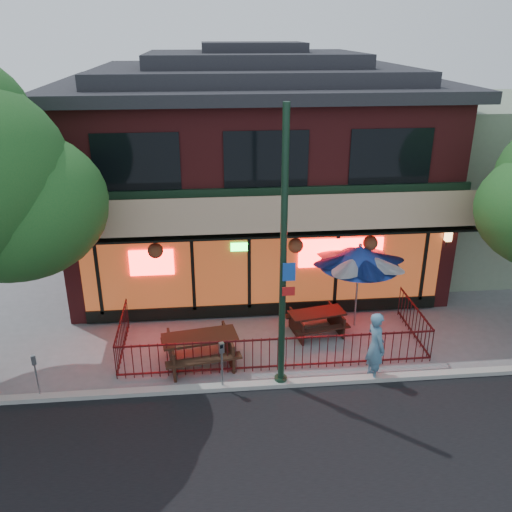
{
  "coord_description": "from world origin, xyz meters",
  "views": [
    {
      "loc": [
        -1.74,
        -11.8,
        8.39
      ],
      "look_at": [
        -0.4,
        2.0,
        2.55
      ],
      "focal_mm": 38.0,
      "sensor_mm": 36.0,
      "label": 1
    }
  ],
  "objects_px": {
    "patio_umbrella": "(360,256)",
    "parking_meter_far": "(35,369)",
    "street_light": "(283,272)",
    "parking_meter_near": "(222,358)",
    "picnic_table_left": "(200,346)",
    "picnic_table_right": "(317,319)",
    "pedestrian": "(376,346)"
  },
  "relations": [
    {
      "from": "picnic_table_right",
      "to": "picnic_table_left",
      "type": "bearing_deg",
      "value": -159.63
    },
    {
      "from": "parking_meter_near",
      "to": "parking_meter_far",
      "type": "bearing_deg",
      "value": 178.98
    },
    {
      "from": "picnic_table_left",
      "to": "picnic_table_right",
      "type": "xyz_separation_m",
      "value": [
        3.43,
        1.27,
        -0.1
      ]
    },
    {
      "from": "street_light",
      "to": "patio_umbrella",
      "type": "xyz_separation_m",
      "value": [
        2.65,
        2.72,
        -0.86
      ]
    },
    {
      "from": "parking_meter_near",
      "to": "parking_meter_far",
      "type": "xyz_separation_m",
      "value": [
        -4.49,
        0.08,
        -0.09
      ]
    },
    {
      "from": "parking_meter_far",
      "to": "patio_umbrella",
      "type": "bearing_deg",
      "value": 17.49
    },
    {
      "from": "picnic_table_left",
      "to": "pedestrian",
      "type": "distance_m",
      "value": 4.6
    },
    {
      "from": "patio_umbrella",
      "to": "street_light",
      "type": "bearing_deg",
      "value": -134.23
    },
    {
      "from": "picnic_table_left",
      "to": "parking_meter_near",
      "type": "xyz_separation_m",
      "value": [
        0.54,
        -1.19,
        0.36
      ]
    },
    {
      "from": "parking_meter_far",
      "to": "parking_meter_near",
      "type": "bearing_deg",
      "value": -1.02
    },
    {
      "from": "street_light",
      "to": "parking_meter_near",
      "type": "bearing_deg",
      "value": -177.03
    },
    {
      "from": "street_light",
      "to": "patio_umbrella",
      "type": "height_order",
      "value": "street_light"
    },
    {
      "from": "street_light",
      "to": "patio_umbrella",
      "type": "distance_m",
      "value": 3.89
    },
    {
      "from": "street_light",
      "to": "pedestrian",
      "type": "height_order",
      "value": "street_light"
    },
    {
      "from": "patio_umbrella",
      "to": "parking_meter_far",
      "type": "xyz_separation_m",
      "value": [
        -8.63,
        -2.72,
        -1.47
      ]
    },
    {
      "from": "patio_umbrella",
      "to": "parking_meter_far",
      "type": "distance_m",
      "value": 9.17
    },
    {
      "from": "pedestrian",
      "to": "patio_umbrella",
      "type": "bearing_deg",
      "value": -16.16
    },
    {
      "from": "picnic_table_right",
      "to": "parking_meter_near",
      "type": "relative_size",
      "value": 1.36
    },
    {
      "from": "picnic_table_left",
      "to": "pedestrian",
      "type": "relative_size",
      "value": 1.17
    },
    {
      "from": "picnic_table_right",
      "to": "pedestrian",
      "type": "height_order",
      "value": "pedestrian"
    },
    {
      "from": "picnic_table_left",
      "to": "patio_umbrella",
      "type": "relative_size",
      "value": 0.82
    },
    {
      "from": "street_light",
      "to": "parking_meter_far",
      "type": "relative_size",
      "value": 5.76
    },
    {
      "from": "picnic_table_left",
      "to": "picnic_table_right",
      "type": "relative_size",
      "value": 1.2
    },
    {
      "from": "street_light",
      "to": "pedestrian",
      "type": "relative_size",
      "value": 3.73
    },
    {
      "from": "patio_umbrella",
      "to": "parking_meter_near",
      "type": "distance_m",
      "value": 5.19
    },
    {
      "from": "patio_umbrella",
      "to": "pedestrian",
      "type": "relative_size",
      "value": 1.43
    },
    {
      "from": "parking_meter_far",
      "to": "street_light",
      "type": "bearing_deg",
      "value": -0.03
    },
    {
      "from": "street_light",
      "to": "picnic_table_left",
      "type": "height_order",
      "value": "street_light"
    },
    {
      "from": "parking_meter_near",
      "to": "picnic_table_left",
      "type": "bearing_deg",
      "value": 114.6
    },
    {
      "from": "picnic_table_right",
      "to": "pedestrian",
      "type": "relative_size",
      "value": 0.97
    },
    {
      "from": "patio_umbrella",
      "to": "parking_meter_near",
      "type": "height_order",
      "value": "patio_umbrella"
    },
    {
      "from": "picnic_table_left",
      "to": "pedestrian",
      "type": "bearing_deg",
      "value": -13.35
    }
  ]
}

